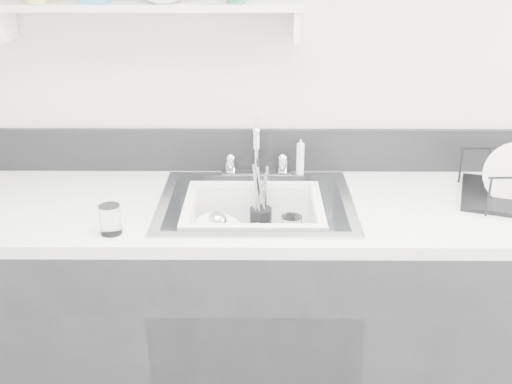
{
  "coord_description": "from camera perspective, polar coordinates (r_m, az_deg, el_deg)",
  "views": [
    {
      "loc": [
        0.01,
        -0.61,
        1.73
      ],
      "look_at": [
        0.0,
        1.14,
        0.98
      ],
      "focal_mm": 42.0,
      "sensor_mm": 36.0,
      "label": 1
    }
  ],
  "objects": [
    {
      "name": "ladle",
      "position": [
        2.03,
        -2.04,
        -3.84
      ],
      "size": [
        0.3,
        0.23,
        0.08
      ],
      "primitive_type": null,
      "rotation": [
        0.0,
        0.0,
        -0.53
      ],
      "color": "silver",
      "rests_on": "wash_tub"
    },
    {
      "name": "tumbler_counter",
      "position": [
        1.81,
        -13.69,
        -2.56
      ],
      "size": [
        0.08,
        0.08,
        0.09
      ],
      "primitive_type": "cylinder",
      "rotation": [
        0.0,
        0.0,
        0.23
      ],
      "color": "white",
      "rests_on": "counter_run"
    },
    {
      "name": "plate_stack",
      "position": [
        2.02,
        -3.26,
        -4.54
      ],
      "size": [
        0.23,
        0.22,
        0.09
      ],
      "rotation": [
        0.0,
        0.0,
        0.37
      ],
      "color": "white",
      "rests_on": "wash_tub"
    },
    {
      "name": "faucet",
      "position": [
        2.18,
        0.05,
        3.06
      ],
      "size": [
        0.26,
        0.18,
        0.23
      ],
      "color": "silver",
      "rests_on": "counter_run"
    },
    {
      "name": "side_sprayer",
      "position": [
        2.19,
        4.24,
        3.37
      ],
      "size": [
        0.03,
        0.03,
        0.14
      ],
      "primitive_type": "cylinder",
      "color": "white",
      "rests_on": "counter_run"
    },
    {
      "name": "wall_shelf",
      "position": [
        2.08,
        -10.09,
        16.79
      ],
      "size": [
        1.0,
        0.16,
        0.12
      ],
      "color": "silver",
      "rests_on": "room_shell"
    },
    {
      "name": "utensil_cup",
      "position": [
        2.09,
        0.44,
        -2.55
      ],
      "size": [
        0.08,
        0.08,
        0.26
      ],
      "rotation": [
        0.0,
        0.0,
        -0.26
      ],
      "color": "black",
      "rests_on": "wash_tub"
    },
    {
      "name": "bowl_small",
      "position": [
        1.99,
        1.94,
        -5.2
      ],
      "size": [
        0.12,
        0.12,
        0.03
      ],
      "primitive_type": "imported",
      "rotation": [
        0.0,
        0.0,
        -0.09
      ],
      "color": "white",
      "rests_on": "wash_tub"
    },
    {
      "name": "sink",
      "position": [
        2.02,
        0.01,
        -3.36
      ],
      "size": [
        0.64,
        0.52,
        0.2
      ],
      "primitive_type": null,
      "color": "silver",
      "rests_on": "counter_run"
    },
    {
      "name": "wash_tub",
      "position": [
        2.0,
        -0.25,
        -3.23
      ],
      "size": [
        0.51,
        0.45,
        0.18
      ],
      "primitive_type": null,
      "rotation": [
        0.0,
        0.0,
        0.18
      ],
      "color": "white",
      "rests_on": "sink"
    },
    {
      "name": "tumbler_in_tub",
      "position": [
        2.02,
        3.37,
        -3.68
      ],
      "size": [
        0.08,
        0.08,
        0.1
      ],
      "primitive_type": "cylinder",
      "rotation": [
        0.0,
        0.0,
        -0.16
      ],
      "color": "white",
      "rests_on": "wash_tub"
    },
    {
      "name": "counter_run",
      "position": [
        2.21,
        0.01,
        -11.99
      ],
      "size": [
        3.2,
        0.62,
        0.92
      ],
      "color": "black",
      "rests_on": "ground"
    },
    {
      "name": "backsplash",
      "position": [
        2.22,
        0.06,
        4.01
      ],
      "size": [
        3.2,
        0.02,
        0.16
      ],
      "primitive_type": "cube",
      "color": "black",
      "rests_on": "counter_run"
    }
  ]
}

